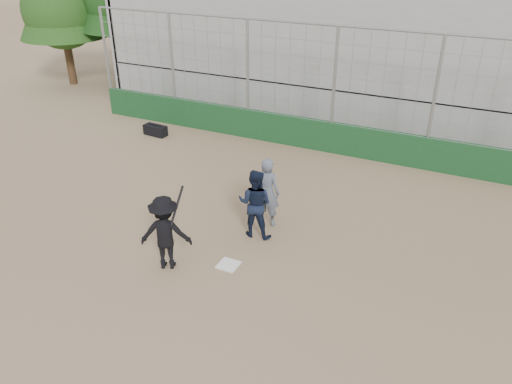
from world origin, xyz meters
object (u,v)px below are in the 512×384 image
at_px(catcher_crouched, 255,214).
at_px(equipment_bag, 155,130).
at_px(umpire, 267,195).
at_px(batter_at_plate, 165,233).

distance_m(catcher_crouched, equipment_bag, 7.48).
bearing_deg(catcher_crouched, equipment_bag, 144.07).
bearing_deg(umpire, equipment_bag, -31.18).
distance_m(batter_at_plate, umpire, 2.81).
bearing_deg(equipment_bag, batter_at_plate, -52.28).
height_order(batter_at_plate, equipment_bag, batter_at_plate).
bearing_deg(umpire, catcher_crouched, 87.98).
xyz_separation_m(batter_at_plate, umpire, (1.21, 2.53, -0.05)).
bearing_deg(umpire, batter_at_plate, 65.02).
relative_size(umpire, equipment_bag, 1.83).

